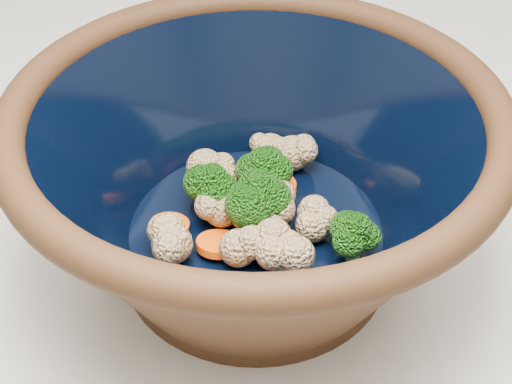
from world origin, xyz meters
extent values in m
cylinder|color=black|center=(-0.06, -0.06, 0.91)|extent=(0.21, 0.21, 0.01)
torus|color=black|center=(-0.06, -0.06, 1.04)|extent=(0.34, 0.34, 0.02)
cylinder|color=black|center=(-0.06, -0.06, 0.93)|extent=(0.19, 0.19, 0.00)
cylinder|color=#608442|center=(-0.06, -0.03, 0.94)|extent=(0.01, 0.01, 0.02)
ellipsoid|color=#216613|center=(-0.06, -0.03, 0.97)|extent=(0.04, 0.04, 0.03)
cylinder|color=#608442|center=(-0.10, -0.05, 0.94)|extent=(0.01, 0.01, 0.02)
ellipsoid|color=#216613|center=(-0.10, -0.05, 0.96)|extent=(0.04, 0.04, 0.03)
cylinder|color=#608442|center=(-0.06, -0.06, 0.94)|extent=(0.01, 0.01, 0.02)
ellipsoid|color=#216613|center=(-0.06, -0.06, 0.97)|extent=(0.04, 0.04, 0.04)
cylinder|color=#608442|center=(0.01, -0.09, 0.94)|extent=(0.01, 0.01, 0.02)
ellipsoid|color=#216613|center=(0.01, -0.09, 0.96)|extent=(0.04, 0.04, 0.03)
cylinder|color=#608442|center=(-0.06, -0.06, 0.94)|extent=(0.01, 0.01, 0.02)
ellipsoid|color=#216613|center=(-0.06, -0.06, 0.97)|extent=(0.04, 0.04, 0.04)
sphere|color=#CEB98E|center=(-0.05, -0.06, 0.95)|extent=(0.03, 0.03, 0.03)
sphere|color=#CEB98E|center=(-0.02, -0.07, 0.95)|extent=(0.03, 0.03, 0.03)
sphere|color=#CEB98E|center=(-0.12, -0.10, 0.95)|extent=(0.03, 0.03, 0.03)
sphere|color=#CEB98E|center=(-0.10, -0.03, 0.95)|extent=(0.03, 0.03, 0.03)
sphere|color=#CEB98E|center=(-0.04, -0.10, 0.95)|extent=(0.03, 0.03, 0.03)
sphere|color=#CEB98E|center=(-0.07, -0.10, 0.95)|extent=(0.03, 0.03, 0.03)
sphere|color=#CEB98E|center=(-0.04, 0.01, 0.95)|extent=(0.03, 0.03, 0.03)
sphere|color=#CEB98E|center=(-0.06, -0.05, 0.95)|extent=(0.03, 0.03, 0.03)
sphere|color=#CEB98E|center=(-0.06, -0.07, 0.95)|extent=(0.03, 0.03, 0.03)
sphere|color=#CEB98E|center=(-0.06, 0.02, 0.95)|extent=(0.03, 0.03, 0.03)
sphere|color=#CEB98E|center=(-0.09, -0.06, 0.95)|extent=(0.03, 0.03, 0.03)
sphere|color=#CEB98E|center=(-0.06, -0.06, 0.95)|extent=(0.03, 0.03, 0.03)
cylinder|color=#FF550B|center=(-0.13, -0.07, 0.94)|extent=(0.03, 0.03, 0.01)
cylinder|color=#FF550B|center=(-0.05, -0.02, 0.94)|extent=(0.03, 0.03, 0.01)
cylinder|color=#FF550B|center=(-0.11, 0.00, 0.94)|extent=(0.03, 0.03, 0.01)
cylinder|color=#FF550B|center=(-0.07, -0.14, 0.94)|extent=(0.03, 0.03, 0.01)
cylinder|color=#FF550B|center=(-0.09, -0.09, 0.94)|extent=(0.03, 0.03, 0.01)
camera|label=1|loc=(-0.02, -0.45, 1.30)|focal=50.00mm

